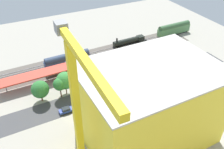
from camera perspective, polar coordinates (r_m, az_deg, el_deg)
The scene contains 26 objects.
ground_plane at distance 89.40m, azimuth 1.09°, elevation -1.68°, with size 145.31×145.31×0.00m, color #9E998C.
rail_bed at distance 104.41m, azimuth -3.89°, elevation 4.14°, with size 90.82×13.54×0.01m, color #5B544C.
street_asphalt at distance 86.78m, azimuth 2.22°, elevation -3.00°, with size 90.82×9.00×0.01m, color #424244.
track_rails at distance 104.32m, azimuth -3.89°, elevation 4.22°, with size 90.80×9.10×0.12m.
platform_canopy_near at distance 93.74m, azimuth -6.57°, elevation 2.86°, with size 63.23×6.65×4.15m.
locomotive at distance 113.01m, azimuth 4.26°, elevation 7.63°, with size 16.79×2.84×4.80m.
passenger_coach at distance 125.47m, azimuth 14.12°, elevation 10.23°, with size 17.85×3.22×5.76m.
freight_coach_far at distance 97.14m, azimuth -10.20°, elevation 3.25°, with size 18.11×3.49×6.06m.
parked_car_0 at distance 88.50m, azimuth 9.61°, elevation -2.09°, with size 4.39×1.85×1.64m.
parked_car_1 at distance 86.04m, azimuth 5.62°, elevation -2.89°, with size 4.51×1.89×1.74m.
parked_car_2 at distance 83.31m, azimuth 2.42°, elevation -4.25°, with size 4.81×2.00×1.62m.
parked_car_3 at distance 81.48m, azimuth -1.75°, elevation -5.27°, with size 4.73×1.83×1.66m.
parked_car_4 at distance 79.71m, azimuth -5.58°, elevation -6.55°, with size 4.12×2.00×1.61m.
parked_car_5 at distance 78.11m, azimuth -10.56°, elevation -8.11°, with size 4.33×1.86×1.67m.
construction_building at distance 64.41m, azimuth 8.29°, elevation -6.93°, with size 32.78×23.84×21.38m, color yellow.
construction_roof_slab at distance 57.79m, azimuth 9.18°, elevation 1.15°, with size 33.38×24.44×0.40m, color #B7B2A8.
tower_crane at distance 46.61m, azimuth -7.62°, elevation -8.44°, with size 3.60×25.18×36.73m.
box_truck_0 at distance 78.16m, azimuth -4.82°, elevation -6.46°, with size 9.06×2.62×3.68m.
box_truck_1 at distance 81.24m, azimuth -1.73°, elevation -4.61°, with size 9.14×2.98×3.28m.
box_truck_2 at distance 78.46m, azimuth -3.27°, elevation -6.26°, with size 8.49×2.47×3.51m.
street_tree_0 at distance 93.71m, azimuth 7.77°, elevation 2.95°, with size 4.04×4.04×6.23m.
street_tree_1 at distance 82.17m, azimuth -10.78°, elevation -1.38°, with size 5.87×5.87×8.42m.
street_tree_2 at distance 91.74m, azimuth 5.97°, elevation 3.00°, with size 4.70×4.70×7.45m.
street_tree_3 at distance 81.18m, azimuth -12.01°, elevation -2.23°, with size 4.23×4.23×7.43m.
street_tree_4 at distance 81.56m, azimuth -16.27°, elevation -3.32°, with size 5.71×5.71×7.53m.
traffic_light at distance 82.48m, azimuth -8.83°, elevation -1.60°, with size 0.50×0.36×7.29m.
Camera 1 is at (33.30, 63.62, 53.26)m, focal length 39.60 mm.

